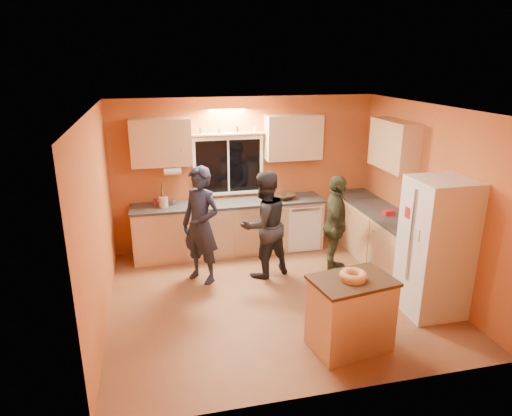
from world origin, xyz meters
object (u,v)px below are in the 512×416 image
object	(u,v)px
island	(350,313)
person_center	(264,225)
refrigerator	(436,248)
person_left	(201,225)
person_right	(335,225)

from	to	relation	value
island	person_center	xyz separation A→B (m)	(-0.50, 2.03, 0.38)
refrigerator	person_left	world-z (taller)	refrigerator
person_right	person_left	bearing A→B (deg)	107.84
person_center	person_left	bearing A→B (deg)	-22.39
refrigerator	person_right	world-z (taller)	refrigerator
person_center	person_right	world-z (taller)	person_center
person_left	person_right	size ratio (longest dim) A/B	1.12
island	person_left	distance (m)	2.56
person_left	person_center	size ratio (longest dim) A/B	1.07
refrigerator	person_left	xyz separation A→B (m)	(-2.82, 1.56, -0.03)
refrigerator	person_right	size ratio (longest dim) A/B	1.16
island	person_left	size ratio (longest dim) A/B	0.56
person_center	person_right	size ratio (longest dim) A/B	1.05
island	refrigerator	bearing A→B (deg)	11.25
refrigerator	person_center	size ratio (longest dim) A/B	1.10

